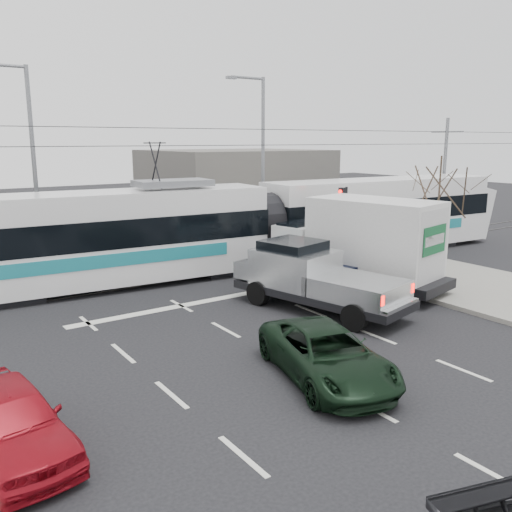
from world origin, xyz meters
TOP-DOWN VIEW (x-y plane):
  - ground at (0.00, 0.00)m, footprint 120.00×120.00m
  - sidewalk_right at (9.00, 0.00)m, footprint 6.00×60.00m
  - rails at (0.00, 10.00)m, footprint 60.00×1.60m
  - building_right at (12.00, 24.00)m, footprint 12.00×10.00m
  - bare_tree at (7.60, 2.50)m, footprint 2.40×2.40m
  - traffic_signal at (6.47, 6.50)m, footprint 0.44×0.44m
  - street_lamp_near at (7.31, 14.00)m, footprint 2.38×0.25m
  - street_lamp_far at (-4.19, 16.00)m, footprint 2.38×0.25m
  - catenary at (0.00, 10.00)m, footprint 60.00×0.20m
  - tram at (4.18, 9.42)m, footprint 27.63×5.03m
  - silver_pickup at (1.93, 3.25)m, footprint 3.50×6.60m
  - box_truck at (5.26, 4.25)m, footprint 3.87×7.43m
  - navy_pickup at (4.32, 5.66)m, footprint 2.13×4.63m
  - green_car at (-1.50, -1.38)m, footprint 3.20×4.94m
  - red_car at (-8.50, -0.51)m, footprint 2.05×4.16m

SIDE VIEW (x-z plane):
  - ground at x=0.00m, z-range 0.00..0.00m
  - rails at x=0.00m, z-range 0.00..0.03m
  - sidewalk_right at x=9.00m, z-range 0.00..0.15m
  - green_car at x=-1.50m, z-range 0.00..1.27m
  - red_car at x=-8.50m, z-range 0.00..1.36m
  - navy_pickup at x=4.32m, z-range -0.01..1.87m
  - silver_pickup at x=1.93m, z-range -0.01..2.28m
  - box_truck at x=5.26m, z-range -0.02..3.52m
  - tram at x=4.18m, z-range -0.81..4.80m
  - building_right at x=12.00m, z-range 0.00..5.00m
  - traffic_signal at x=6.47m, z-range 0.94..4.54m
  - bare_tree at x=7.60m, z-range 1.29..6.29m
  - catenary at x=0.00m, z-range 0.38..7.38m
  - street_lamp_near at x=7.31m, z-range 0.61..9.61m
  - street_lamp_far at x=-4.19m, z-range 0.61..9.61m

